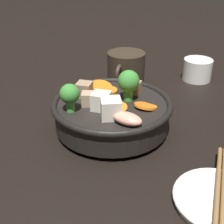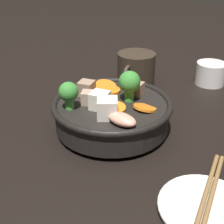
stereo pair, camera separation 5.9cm
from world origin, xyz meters
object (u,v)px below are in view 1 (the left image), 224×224
Objects in this scene: side_saucer at (219,200)px; chopsticks_pair at (220,195)px; dark_mug at (126,69)px; tea_cup at (197,69)px; stirfry_bowl at (112,111)px.

side_saucer is 0.58× the size of chopsticks_pair.
dark_mug is at bearing -143.13° from side_saucer.
chopsticks_pair reaches higher than side_saucer.
tea_cup reaches higher than side_saucer.
dark_mug is (-0.35, -0.26, 0.04)m from side_saucer.
chopsticks_pair is (0.00, 0.00, 0.01)m from side_saucer.
chopsticks_pair is (0.13, 0.21, -0.03)m from stirfry_bowl.
tea_cup is 0.46m from chopsticks_pair.
chopsticks_pair is at bearing 36.87° from dark_mug.
side_saucer is at bearing 36.87° from dark_mug.
stirfry_bowl reaches higher than dark_mug.
dark_mug reaches higher than tea_cup.
side_saucer is 0.01m from chopsticks_pair.
tea_cup is (-0.32, 0.12, -0.01)m from stirfry_bowl.
stirfry_bowl is at bearing 12.43° from dark_mug.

